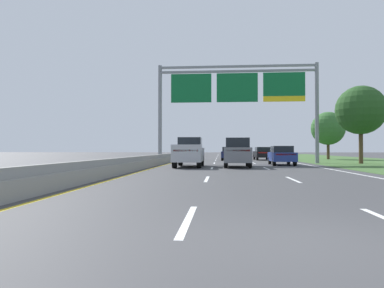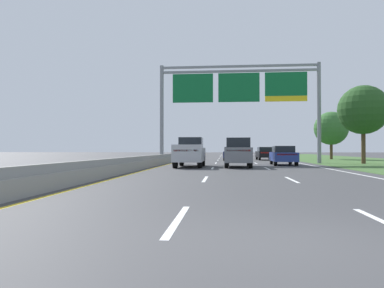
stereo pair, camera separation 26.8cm
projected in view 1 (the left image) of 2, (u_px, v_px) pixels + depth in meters
ground_plane at (232, 161)px, 39.80m from camera, size 220.00×220.00×0.00m
lane_striping at (232, 161)px, 39.34m from camera, size 11.96×106.00×0.01m
grass_verge_right at (361, 161)px, 38.67m from camera, size 14.00×110.00×0.02m
median_barrier_concrete at (173, 158)px, 40.33m from camera, size 0.60×110.00×0.85m
overhead_sign_gantry at (237, 92)px, 33.44m from camera, size 15.06×0.42×9.35m
pickup_truck_silver at (189, 152)px, 26.39m from camera, size 2.00×5.40×2.20m
car_grey_centre_lane_suv at (237, 152)px, 26.00m from camera, size 2.02×4.75×2.11m
car_white_centre_lane_sedan at (230, 153)px, 51.04m from camera, size 1.84×4.41×1.57m
car_navy_centre_lane_sedan at (229, 153)px, 41.61m from camera, size 1.95×4.45×1.57m
car_blue_right_lane_sedan at (282, 155)px, 29.36m from camera, size 1.92×4.44×1.57m
car_black_right_lane_sedan at (262, 153)px, 43.29m from camera, size 1.92×4.44×1.57m
roadside_tree_mid at (361, 110)px, 31.93m from camera, size 4.38×4.38×7.02m
roadside_tree_far at (328, 128)px, 45.99m from camera, size 4.29×4.29×6.15m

